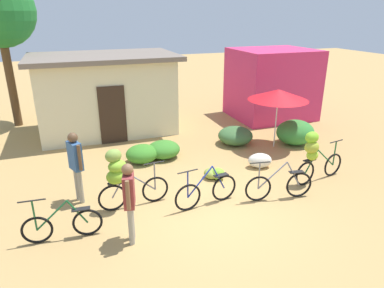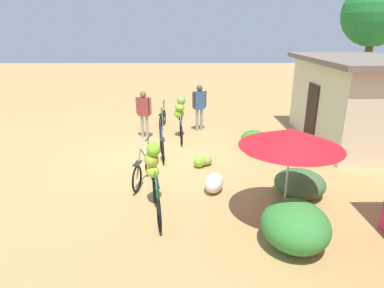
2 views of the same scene
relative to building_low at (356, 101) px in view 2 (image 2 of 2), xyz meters
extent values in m
plane|color=tan|center=(1.50, -6.71, -1.46)|extent=(60.00, 60.00, 0.00)
cube|color=beige|center=(0.00, 0.00, -0.10)|extent=(4.76, 2.92, 2.71)
cube|color=#72665B|center=(0.00, 0.00, 1.34)|extent=(5.26, 3.42, 0.16)
cube|color=#332319|center=(0.00, -1.47, -0.46)|extent=(0.90, 0.06, 2.00)
cylinder|color=brown|center=(-3.37, 1.92, 0.32)|extent=(0.31, 0.31, 3.55)
sphere|color=#21762E|center=(-3.37, 1.92, 2.88)|extent=(2.63, 2.63, 2.63)
ellipsoid|color=#3B8227|center=(0.54, -3.48, -1.18)|extent=(0.98, 0.87, 0.55)
ellipsoid|color=#3B8029|center=(1.25, -3.37, -1.18)|extent=(1.04, 0.94, 0.55)
ellipsoid|color=#3C6636|center=(3.92, -3.05, -1.15)|extent=(1.20, 1.18, 0.61)
ellipsoid|color=#348436|center=(5.85, -3.76, -1.03)|extent=(1.31, 1.20, 0.85)
cylinder|color=beige|center=(5.04, -3.73, -0.51)|extent=(0.04, 0.04, 1.90)
cone|color=red|center=(5.04, -3.73, 0.35)|extent=(1.96, 1.96, 0.35)
torus|color=black|center=(-2.26, -6.68, -1.16)|extent=(0.60, 0.09, 0.60)
torus|color=black|center=(-1.31, -6.75, -1.16)|extent=(0.60, 0.09, 0.60)
cylinder|color=#19592D|center=(-1.47, -6.74, -0.88)|extent=(0.37, 0.06, 0.58)
cylinder|color=#19592D|center=(-1.95, -6.70, -0.88)|extent=(0.65, 0.08, 0.58)
cylinder|color=black|center=(-2.26, -6.68, -0.50)|extent=(0.50, 0.06, 0.03)
cylinder|color=#19592D|center=(-2.26, -6.68, -0.83)|extent=(0.04, 0.04, 0.66)
cube|color=black|center=(-1.40, -6.74, -0.83)|extent=(0.37, 0.16, 0.02)
torus|color=black|center=(0.33, -5.90, -1.13)|extent=(0.66, 0.09, 0.66)
torus|color=black|center=(-0.69, -5.97, -1.13)|extent=(0.66, 0.09, 0.66)
cylinder|color=slate|center=(-0.52, -5.96, -0.84)|extent=(0.39, 0.06, 0.59)
cylinder|color=slate|center=(0.00, -5.92, -0.84)|extent=(0.69, 0.08, 0.60)
cylinder|color=black|center=(0.33, -5.90, -0.44)|extent=(0.50, 0.06, 0.03)
cylinder|color=slate|center=(0.33, -5.90, -0.78)|extent=(0.04, 0.04, 0.69)
cube|color=black|center=(-0.59, -5.96, -0.77)|extent=(0.37, 0.16, 0.02)
ellipsoid|color=#7CB029|center=(-0.58, -6.01, -0.59)|extent=(0.44, 0.36, 0.34)
ellipsoid|color=#7FB42D|center=(-0.53, -5.98, -0.35)|extent=(0.50, 0.44, 0.28)
ellipsoid|color=#7C9E40|center=(-0.59, -5.93, -0.11)|extent=(0.43, 0.37, 0.31)
torus|color=black|center=(0.93, -6.55, -1.12)|extent=(0.67, 0.14, 0.67)
torus|color=black|center=(1.91, -6.42, -1.12)|extent=(0.67, 0.14, 0.67)
cylinder|color=navy|center=(1.73, -6.44, -0.80)|extent=(0.38, 0.09, 0.66)
cylinder|color=navy|center=(1.25, -6.51, -0.80)|extent=(0.67, 0.13, 0.67)
cylinder|color=black|center=(0.93, -6.55, -0.46)|extent=(0.50, 0.10, 0.03)
cylinder|color=navy|center=(0.93, -6.55, -0.79)|extent=(0.04, 0.04, 0.66)
cube|color=black|center=(1.81, -6.43, -0.76)|extent=(0.38, 0.19, 0.02)
torus|color=black|center=(2.66, -6.73, -1.13)|extent=(0.66, 0.16, 0.66)
torus|color=black|center=(3.70, -6.90, -1.13)|extent=(0.66, 0.16, 0.66)
cylinder|color=slate|center=(3.52, -6.87, -0.80)|extent=(0.40, 0.10, 0.66)
cylinder|color=slate|center=(3.00, -6.78, -0.80)|extent=(0.71, 0.15, 0.67)
cylinder|color=black|center=(2.66, -6.73, -0.44)|extent=(0.50, 0.11, 0.03)
cylinder|color=slate|center=(2.66, -6.73, -0.78)|extent=(0.04, 0.04, 0.69)
cube|color=black|center=(3.60, -6.88, -0.76)|extent=(0.38, 0.20, 0.02)
torus|color=black|center=(5.32, -6.23, -1.13)|extent=(0.66, 0.17, 0.66)
torus|color=black|center=(4.25, -6.43, -1.13)|extent=(0.66, 0.17, 0.66)
cylinder|color=#19592D|center=(4.43, -6.39, -0.83)|extent=(0.41, 0.11, 0.61)
cylinder|color=#19592D|center=(4.97, -6.29, -0.83)|extent=(0.73, 0.17, 0.62)
cylinder|color=black|center=(5.32, -6.23, -0.43)|extent=(0.50, 0.12, 0.03)
cylinder|color=#19592D|center=(5.32, -6.23, -0.78)|extent=(0.04, 0.04, 0.70)
cube|color=black|center=(4.35, -6.41, -0.76)|extent=(0.38, 0.20, 0.02)
ellipsoid|color=#99C52B|center=(4.40, -6.43, -0.62)|extent=(0.42, 0.37, 0.27)
ellipsoid|color=#9DAC2F|center=(4.33, -6.45, -0.38)|extent=(0.41, 0.34, 0.32)
ellipsoid|color=#7DC428|center=(4.34, -6.40, -0.13)|extent=(0.42, 0.36, 0.30)
ellipsoid|color=#81BB32|center=(2.23, -5.35, -1.29)|extent=(0.50, 0.48, 0.34)
ellipsoid|color=olive|center=(2.08, -5.21, -1.32)|extent=(0.42, 0.48, 0.28)
ellipsoid|color=silver|center=(3.71, -5.05, -1.24)|extent=(0.80, 0.62, 0.44)
cylinder|color=gray|center=(-0.48, -7.17, -1.05)|extent=(0.11, 0.11, 0.82)
cylinder|color=gray|center=(-0.52, -7.35, -1.05)|extent=(0.11, 0.11, 0.82)
cube|color=maroon|center=(-0.50, -7.26, -0.31)|extent=(0.29, 0.44, 0.65)
cylinder|color=brown|center=(-0.44, -7.02, -0.28)|extent=(0.08, 0.08, 0.59)
cylinder|color=brown|center=(-0.56, -7.50, -0.28)|extent=(0.08, 0.08, 0.59)
sphere|color=brown|center=(-0.50, -7.26, 0.13)|extent=(0.22, 0.22, 0.22)
cylinder|color=gray|center=(-1.41, -5.18, -1.03)|extent=(0.11, 0.11, 0.85)
cylinder|color=gray|center=(-1.35, -5.34, -1.03)|extent=(0.11, 0.11, 0.85)
cube|color=#33598C|center=(-1.38, -5.26, -0.27)|extent=(0.33, 0.45, 0.67)
cylinder|color=brown|center=(-1.47, -5.03, -0.23)|extent=(0.08, 0.08, 0.61)
cylinder|color=brown|center=(-1.29, -5.49, -0.23)|extent=(0.08, 0.08, 0.61)
sphere|color=brown|center=(-1.38, -5.26, 0.19)|extent=(0.23, 0.23, 0.23)
camera|label=1|loc=(-1.38, -13.12, 2.85)|focal=32.42mm
camera|label=2|loc=(10.83, -5.64, 2.26)|focal=30.55mm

